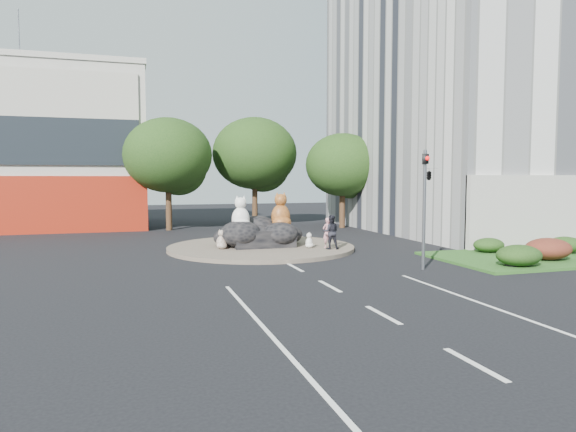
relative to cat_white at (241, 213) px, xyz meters
name	(u,v)px	position (x,y,z in m)	size (l,w,h in m)	color
ground	(330,286)	(1.15, -9.79, -2.01)	(120.00, 120.00, 0.00)	black
roundabout_island	(261,247)	(1.15, 0.21, -1.91)	(10.00, 10.00, 0.20)	brown
rock_plinth	(261,237)	(1.15, 0.21, -1.36)	(3.20, 2.60, 0.90)	black
grass_verge	(540,257)	(13.15, -6.79, -1.95)	(10.00, 6.00, 0.12)	#1F4617
tree_left	(169,159)	(-2.78, 12.27, 3.24)	(6.46, 6.46, 8.27)	#382314
tree_mid	(255,157)	(4.22, 14.27, 3.55)	(6.84, 6.84, 8.76)	#382314
tree_right	(343,168)	(10.22, 10.27, 2.62)	(5.70, 5.70, 7.30)	#382314
hedge_near_green	(519,255)	(10.15, -8.79, -1.44)	(2.00, 1.60, 0.90)	#163210
hedge_red	(548,249)	(12.65, -7.79, -1.40)	(2.20, 1.76, 0.99)	#551B16
hedge_mid_green	(565,245)	(15.15, -6.29, -1.49)	(1.80, 1.44, 0.81)	#163210
hedge_back_green	(489,245)	(11.65, -4.99, -1.53)	(1.60, 1.28, 0.72)	#163210
traffic_light	(427,183)	(6.25, -7.79, 1.61)	(0.44, 1.24, 5.00)	#595B60
street_lamp	(487,166)	(13.97, -1.79, 2.54)	(2.34, 0.22, 8.06)	#595B60
cat_white	(241,213)	(0.00, 0.00, 0.00)	(1.10, 0.95, 1.83)	white
cat_tabby	(281,210)	(2.28, 0.27, 0.08)	(1.19, 1.03, 1.99)	#B15A24
kitten_calico	(222,239)	(-1.10, -0.40, -1.30)	(0.62, 0.54, 1.03)	beige
kitten_white	(309,240)	(3.34, -1.38, -1.40)	(0.50, 0.43, 0.83)	silver
pedestrian_pink	(327,233)	(4.27, -1.60, -1.02)	(0.58, 0.38, 1.59)	#C58086
pedestrian_dark	(331,232)	(4.25, -2.15, -0.93)	(0.86, 0.67, 1.76)	black
parked_car	(26,222)	(-12.60, 13.18, -1.21)	(1.69, 4.86, 1.60)	#B4B6BC
litter_bin	(512,259)	(9.85, -8.75, -1.57)	(0.57, 0.57, 0.64)	black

